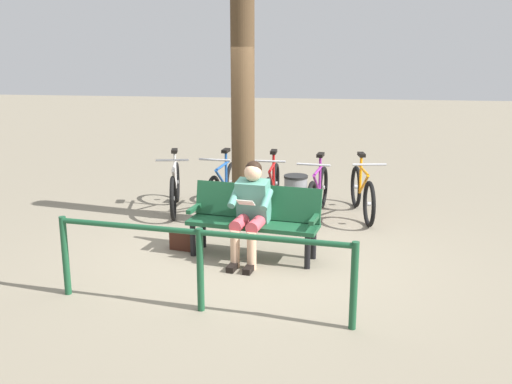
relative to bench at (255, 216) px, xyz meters
name	(u,v)px	position (x,y,z in m)	size (l,w,h in m)	color
ground_plane	(256,257)	(-0.03, 0.08, -0.51)	(40.00, 40.00, 0.00)	gray
bench	(255,216)	(0.00, 0.00, 0.00)	(1.66, 0.74, 0.87)	#194C2D
person_reading	(251,207)	(0.03, 0.16, 0.16)	(0.53, 0.81, 1.20)	#4C8C7A
handbag	(182,240)	(0.94, -0.08, -0.39)	(0.30, 0.14, 0.24)	#3F1E14
tree_trunk	(243,117)	(0.33, -1.24, 1.05)	(0.33, 0.33, 3.11)	#4C3823
litter_bin	(295,202)	(-0.42, -1.16, -0.12)	(0.34, 0.34, 0.76)	slate
bicycle_orange	(362,193)	(-1.38, -1.87, -0.15)	(0.48, 1.67, 0.94)	black
bicycle_blue	(317,193)	(-0.71, -1.76, -0.15)	(0.48, 1.67, 0.94)	black
bicycle_black	(272,189)	(-0.01, -1.93, -0.15)	(0.48, 1.68, 0.94)	black
bicycle_silver	(223,188)	(0.76, -1.92, -0.15)	(0.48, 1.68, 0.94)	black
bicycle_purple	(175,188)	(1.49, -1.81, -0.15)	(0.52, 1.66, 0.94)	black
railing_fence	(200,254)	(0.32, 1.62, 0.08)	(3.02, 0.46, 0.85)	#194C2D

